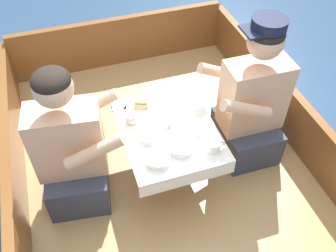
# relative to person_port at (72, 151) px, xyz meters

# --- Properties ---
(ground_plane) EXTENTS (60.00, 60.00, 0.00)m
(ground_plane) POSITION_rel_person_port_xyz_m (0.58, -0.08, -0.68)
(ground_plane) COLOR navy
(boat_deck) EXTENTS (1.97, 2.87, 0.29)m
(boat_deck) POSITION_rel_person_port_xyz_m (0.58, -0.08, -0.54)
(boat_deck) COLOR #A87F4C
(boat_deck) RESTS_ON ground_plane
(gunwale_port) EXTENTS (0.06, 2.87, 0.38)m
(gunwale_port) POSITION_rel_person_port_xyz_m (-0.38, -0.08, -0.20)
(gunwale_port) COLOR brown
(gunwale_port) RESTS_ON boat_deck
(gunwale_starboard) EXTENTS (0.06, 2.87, 0.38)m
(gunwale_starboard) POSITION_rel_person_port_xyz_m (1.54, -0.08, -0.20)
(gunwale_starboard) COLOR brown
(gunwale_starboard) RESTS_ON boat_deck
(bow_coaming) EXTENTS (1.85, 0.06, 0.44)m
(bow_coaming) POSITION_rel_person_port_xyz_m (0.58, 1.32, -0.18)
(bow_coaming) COLOR brown
(bow_coaming) RESTS_ON boat_deck
(cockpit_table) EXTENTS (0.56, 0.72, 0.43)m
(cockpit_table) POSITION_rel_person_port_xyz_m (0.58, -0.04, -0.02)
(cockpit_table) COLOR #B2B2B7
(cockpit_table) RESTS_ON boat_deck
(person_port) EXTENTS (0.56, 0.50, 0.98)m
(person_port) POSITION_rel_person_port_xyz_m (0.00, 0.00, 0.00)
(person_port) COLOR #333847
(person_port) RESTS_ON boat_deck
(person_starboard) EXTENTS (0.53, 0.45, 1.04)m
(person_starboard) POSITION_rel_person_port_xyz_m (1.16, 0.00, 0.03)
(person_starboard) COLOR #333847
(person_starboard) RESTS_ON boat_deck
(plate_sandwich) EXTENTS (0.20, 0.20, 0.01)m
(plate_sandwich) POSITION_rel_person_port_xyz_m (0.48, 0.20, 0.04)
(plate_sandwich) COLOR silver
(plate_sandwich) RESTS_ON cockpit_table
(plate_bread) EXTENTS (0.16, 0.16, 0.01)m
(plate_bread) POSITION_rel_person_port_xyz_m (0.72, 0.02, 0.04)
(plate_bread) COLOR silver
(plate_bread) RESTS_ON cockpit_table
(sandwich) EXTENTS (0.11, 0.10, 0.05)m
(sandwich) POSITION_rel_person_port_xyz_m (0.48, 0.20, 0.07)
(sandwich) COLOR #E0BC7F
(sandwich) RESTS_ON plate_sandwich
(bowl_port_near) EXTENTS (0.12, 0.12, 0.04)m
(bowl_port_near) POSITION_rel_person_port_xyz_m (0.46, -0.09, 0.06)
(bowl_port_near) COLOR silver
(bowl_port_near) RESTS_ON cockpit_table
(bowl_starboard_near) EXTENTS (0.13, 0.13, 0.04)m
(bowl_starboard_near) POSITION_rel_person_port_xyz_m (0.56, 0.03, 0.06)
(bowl_starboard_near) COLOR silver
(bowl_starboard_near) RESTS_ON cockpit_table
(bowl_center_far) EXTENTS (0.14, 0.14, 0.04)m
(bowl_center_far) POSITION_rel_person_port_xyz_m (0.45, -0.27, 0.06)
(bowl_center_far) COLOR silver
(bowl_center_far) RESTS_ON cockpit_table
(bowl_port_far) EXTENTS (0.14, 0.14, 0.04)m
(bowl_port_far) POSITION_rel_person_port_xyz_m (0.59, -0.22, 0.06)
(bowl_port_far) COLOR silver
(bowl_port_far) RESTS_ON cockpit_table
(coffee_cup_port) EXTENTS (0.10, 0.08, 0.07)m
(coffee_cup_port) POSITION_rel_person_port_xyz_m (0.77, -0.29, 0.07)
(coffee_cup_port) COLOR silver
(coffee_cup_port) RESTS_ON cockpit_table
(coffee_cup_starboard) EXTENTS (0.10, 0.07, 0.06)m
(coffee_cup_starboard) POSITION_rel_person_port_xyz_m (0.75, -0.14, 0.07)
(coffee_cup_starboard) COLOR silver
(coffee_cup_starboard) RESTS_ON cockpit_table
(tin_can) EXTENTS (0.07, 0.07, 0.05)m
(tin_can) POSITION_rel_person_port_xyz_m (0.38, 0.09, 0.06)
(tin_can) COLOR silver
(tin_can) RESTS_ON cockpit_table
(utensil_spoon_starboard) EXTENTS (0.17, 0.06, 0.01)m
(utensil_spoon_starboard) POSITION_rel_person_port_xyz_m (0.41, -0.15, 0.04)
(utensil_spoon_starboard) COLOR silver
(utensil_spoon_starboard) RESTS_ON cockpit_table
(utensil_knife_port) EXTENTS (0.17, 0.02, 0.00)m
(utensil_knife_port) POSITION_rel_person_port_xyz_m (0.34, 0.22, 0.04)
(utensil_knife_port) COLOR silver
(utensil_knife_port) RESTS_ON cockpit_table
(utensil_spoon_center) EXTENTS (0.08, 0.16, 0.01)m
(utensil_spoon_center) POSITION_rel_person_port_xyz_m (0.61, -0.07, 0.04)
(utensil_spoon_center) COLOR silver
(utensil_spoon_center) RESTS_ON cockpit_table
(utensil_spoon_port) EXTENTS (0.14, 0.12, 0.01)m
(utensil_spoon_port) POSITION_rel_person_port_xyz_m (0.44, 0.01, 0.04)
(utensil_spoon_port) COLOR silver
(utensil_spoon_port) RESTS_ON cockpit_table
(utensil_fork_starboard) EXTENTS (0.11, 0.15, 0.00)m
(utensil_fork_starboard) POSITION_rel_person_port_xyz_m (0.35, 0.18, 0.04)
(utensil_fork_starboard) COLOR silver
(utensil_fork_starboard) RESTS_ON cockpit_table
(utensil_knife_starboard) EXTENTS (0.17, 0.06, 0.00)m
(utensil_knife_starboard) POSITION_rel_person_port_xyz_m (0.63, -0.04, 0.04)
(utensil_knife_starboard) COLOR silver
(utensil_knife_starboard) RESTS_ON cockpit_table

